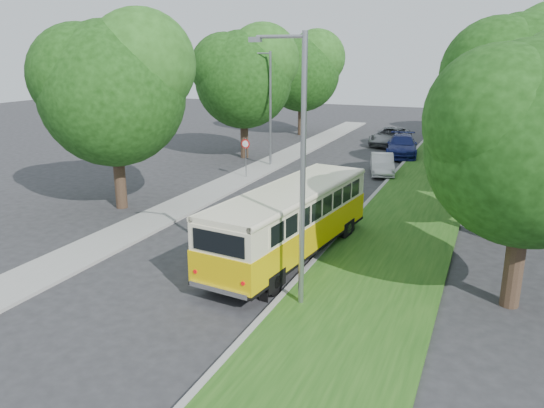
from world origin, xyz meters
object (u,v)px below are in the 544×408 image
at_px(lamppost_far, 269,105).
at_px(car_blue, 402,146).
at_px(car_silver, 325,188).
at_px(vintage_bus, 290,223).
at_px(lamppost_near, 300,165).
at_px(car_white, 382,164).
at_px(car_grey, 390,136).

bearing_deg(lamppost_far, car_blue, 42.52).
height_order(car_silver, car_blue, car_blue).
xyz_separation_m(vintage_bus, car_silver, (-1.31, 8.41, -0.76)).
distance_m(lamppost_near, car_white, 19.41).
xyz_separation_m(lamppost_near, lamppost_far, (-8.91, 18.50, -0.25)).
bearing_deg(car_blue, lamppost_near, -95.90).
relative_size(lamppost_far, car_blue, 1.41).
xyz_separation_m(lamppost_near, car_blue, (-1.25, 25.52, -3.60)).
bearing_deg(car_silver, car_grey, 73.63).
bearing_deg(car_grey, car_blue, -61.99).
bearing_deg(vintage_bus, car_grey, 99.81).
bearing_deg(car_blue, car_white, -99.69).
relative_size(lamppost_far, car_silver, 2.07).
height_order(lamppost_near, car_grey, lamppost_near).
height_order(lamppost_far, car_grey, lamppost_far).
distance_m(car_silver, car_white, 7.26).
xyz_separation_m(lamppost_near, car_silver, (-2.91, 11.91, -3.75)).
bearing_deg(lamppost_near, car_blue, 92.80).
height_order(car_blue, car_grey, car_blue).
bearing_deg(lamppost_far, car_white, 3.77).
relative_size(lamppost_far, car_grey, 1.44).
bearing_deg(car_blue, vintage_bus, -99.62).
xyz_separation_m(lamppost_far, vintage_bus, (7.30, -15.00, -2.74)).
distance_m(car_blue, car_grey, 4.78).
height_order(lamppost_far, car_silver, lamppost_far).
relative_size(vintage_bus, car_white, 2.39).
relative_size(car_white, car_grey, 0.74).
distance_m(vintage_bus, car_silver, 8.54).
bearing_deg(car_white, lamppost_far, 169.31).
bearing_deg(car_white, vintage_bus, -105.36).
distance_m(lamppost_far, car_blue, 10.92).
relative_size(lamppost_near, car_white, 2.06).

